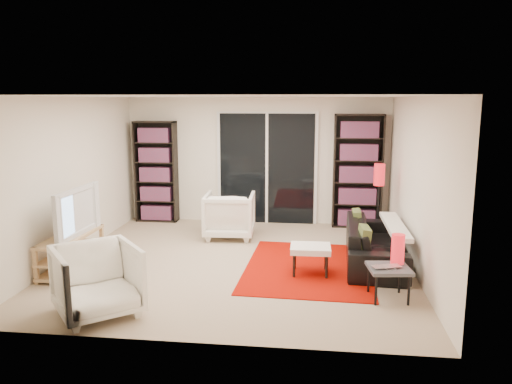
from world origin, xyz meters
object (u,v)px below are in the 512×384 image
(bookshelf_right, at_px, (358,171))
(ottoman, at_px, (310,250))
(tv_stand, at_px, (71,251))
(side_table, at_px, (389,271))
(sofa, at_px, (375,243))
(armchair_back, at_px, (229,215))
(floor_lamp, at_px, (379,183))
(bookshelf_left, at_px, (156,172))
(armchair_front, at_px, (97,281))

(bookshelf_right, xyz_separation_m, ottoman, (-0.82, -2.71, -0.71))
(bookshelf_right, bearing_deg, tv_stand, -144.78)
(tv_stand, relative_size, side_table, 2.43)
(sofa, relative_size, armchair_back, 2.40)
(floor_lamp, bearing_deg, bookshelf_left, 166.16)
(ottoman, bearing_deg, bookshelf_right, 73.19)
(side_table, bearing_deg, bookshelf_right, 91.93)
(bookshelf_left, height_order, armchair_back, bookshelf_left)
(sofa, bearing_deg, tv_stand, 103.65)
(tv_stand, xyz_separation_m, ottoman, (3.33, 0.21, 0.08))
(armchair_back, bearing_deg, ottoman, 126.45)
(tv_stand, height_order, side_table, tv_stand)
(bookshelf_left, xyz_separation_m, ottoman, (3.03, -2.71, -0.63))
(armchair_front, xyz_separation_m, floor_lamp, (3.40, 3.30, 0.61))
(tv_stand, distance_m, sofa, 4.34)
(bookshelf_left, bearing_deg, armchair_front, -80.58)
(ottoman, bearing_deg, side_table, -39.14)
(bookshelf_left, height_order, sofa, bookshelf_left)
(tv_stand, distance_m, side_table, 4.30)
(floor_lamp, bearing_deg, ottoman, -122.57)
(side_table, distance_m, floor_lamp, 2.55)
(bookshelf_left, xyz_separation_m, side_table, (3.97, -3.48, -0.62))
(armchair_back, height_order, armchair_front, armchair_front)
(bookshelf_right, distance_m, armchair_back, 2.54)
(bookshelf_right, relative_size, floor_lamp, 1.59)
(side_table, bearing_deg, sofa, 90.30)
(armchair_back, relative_size, floor_lamp, 0.65)
(armchair_back, bearing_deg, side_table, 130.43)
(sofa, height_order, side_table, sofa)
(bookshelf_right, relative_size, sofa, 1.02)
(armchair_back, xyz_separation_m, floor_lamp, (2.50, -0.02, 0.61))
(tv_stand, relative_size, ottoman, 2.37)
(ottoman, bearing_deg, armchair_back, 129.55)
(ottoman, bearing_deg, armchair_front, -145.27)
(armchair_back, bearing_deg, sofa, 151.51)
(floor_lamp, bearing_deg, tv_stand, -156.56)
(armchair_front, xyz_separation_m, ottoman, (2.31, 1.60, -0.05))
(tv_stand, height_order, ottoman, tv_stand)
(bookshelf_left, xyz_separation_m, sofa, (3.96, -2.11, -0.68))
(armchair_back, distance_m, ottoman, 2.23)
(bookshelf_right, bearing_deg, bookshelf_left, 180.00)
(bookshelf_left, relative_size, tv_stand, 1.51)
(bookshelf_left, bearing_deg, armchair_back, -31.72)
(bookshelf_right, distance_m, floor_lamp, 1.05)
(bookshelf_right, distance_m, side_table, 3.55)
(bookshelf_right, height_order, armchair_back, bookshelf_right)
(floor_lamp, bearing_deg, armchair_front, -135.82)
(armchair_back, distance_m, armchair_front, 3.44)
(sofa, bearing_deg, armchair_front, 127.01)
(ottoman, bearing_deg, tv_stand, -176.31)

